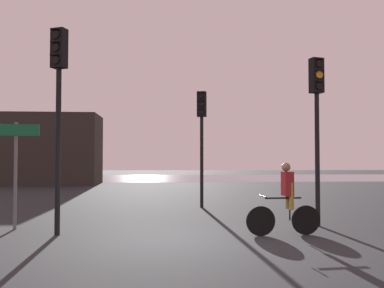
# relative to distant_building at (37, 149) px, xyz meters

# --- Properties ---
(ground_plane) EXTENTS (120.00, 120.00, 0.00)m
(ground_plane) POSITION_rel_distant_building_xyz_m (9.06, -21.11, -2.40)
(ground_plane) COLOR black
(water_strip) EXTENTS (80.00, 16.00, 0.01)m
(water_strip) POSITION_rel_distant_building_xyz_m (9.06, 10.00, -2.39)
(water_strip) COLOR slate
(water_strip) RESTS_ON ground
(distant_building) EXTENTS (8.42, 4.00, 4.79)m
(distant_building) POSITION_rel_distant_building_xyz_m (0.00, 0.00, 0.00)
(distant_building) COLOR #2D2823
(distant_building) RESTS_ON ground
(traffic_light_near_right) EXTENTS (0.37, 0.38, 4.31)m
(traffic_light_near_right) POSITION_rel_distant_building_xyz_m (12.56, -19.33, 0.60)
(traffic_light_near_right) COLOR black
(traffic_light_near_right) RESTS_ON ground
(traffic_light_center) EXTENTS (0.37, 0.39, 4.12)m
(traffic_light_center) POSITION_rel_distant_building_xyz_m (9.99, -14.91, 0.48)
(traffic_light_center) COLOR black
(traffic_light_center) RESTS_ON ground
(traffic_light_near_left) EXTENTS (0.39, 0.41, 4.66)m
(traffic_light_near_left) POSITION_rel_distant_building_xyz_m (6.25, -20.22, 0.83)
(traffic_light_near_left) COLOR black
(traffic_light_near_left) RESTS_ON ground
(direction_sign_post) EXTENTS (1.10, 0.17, 2.60)m
(direction_sign_post) POSITION_rel_distant_building_xyz_m (5.03, -19.36, -0.70)
(direction_sign_post) COLOR slate
(direction_sign_post) RESTS_ON ground
(cyclist) EXTENTS (1.71, 0.46, 1.62)m
(cyclist) POSITION_rel_distant_building_xyz_m (11.35, -20.60, -1.58)
(cyclist) COLOR black
(cyclist) RESTS_ON ground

